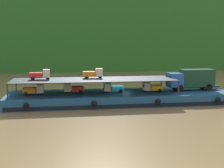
{
  "coord_description": "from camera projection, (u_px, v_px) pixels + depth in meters",
  "views": [
    {
      "loc": [
        -8.16,
        -44.16,
        8.53
      ],
      "look_at": [
        -1.19,
        0.0,
        2.7
      ],
      "focal_mm": 51.42,
      "sensor_mm": 36.0,
      "label": 1
    }
  ],
  "objects": [
    {
      "name": "ground_plane",
      "position": [
        120.0,
        103.0,
        45.62
      ],
      "size": [
        400.0,
        400.0,
        0.0
      ],
      "primitive_type": "plane",
      "color": "brown"
    },
    {
      "name": "cargo_barge",
      "position": [
        120.0,
        97.0,
        45.5
      ],
      "size": [
        31.37,
        9.13,
        1.5
      ],
      "color": "navy",
      "rests_on": "ground"
    },
    {
      "name": "covered_lorry",
      "position": [
        192.0,
        79.0,
        47.06
      ],
      "size": [
        7.91,
        2.51,
        3.1
      ],
      "color": "#1E4C99",
      "rests_on": "cargo_barge"
    },
    {
      "name": "cargo_rack",
      "position": [
        94.0,
        79.0,
        44.59
      ],
      "size": [
        22.17,
        7.75,
        2.0
      ],
      "color": "#232833",
      "rests_on": "cargo_barge"
    },
    {
      "name": "mini_truck_lower_stern",
      "position": [
        34.0,
        90.0,
        43.02
      ],
      "size": [
        2.75,
        1.22,
        1.38
      ],
      "color": "orange",
      "rests_on": "cargo_barge"
    },
    {
      "name": "mini_truck_lower_aft",
      "position": [
        74.0,
        88.0,
        44.42
      ],
      "size": [
        2.77,
        1.26,
        1.38
      ],
      "color": "red",
      "rests_on": "cargo_barge"
    },
    {
      "name": "mini_truck_lower_mid",
      "position": [
        113.0,
        88.0,
        44.88
      ],
      "size": [
        2.79,
        1.28,
        1.38
      ],
      "color": "teal",
      "rests_on": "cargo_barge"
    },
    {
      "name": "mini_truck_lower_fore",
      "position": [
        152.0,
        87.0,
        45.53
      ],
      "size": [
        2.77,
        1.26,
        1.38
      ],
      "color": "gold",
      "rests_on": "cargo_barge"
    },
    {
      "name": "mini_truck_upper_stern",
      "position": [
        40.0,
        75.0,
        43.3
      ],
      "size": [
        2.78,
        1.27,
        1.38
      ],
      "color": "red",
      "rests_on": "cargo_rack"
    },
    {
      "name": "mini_truck_upper_mid",
      "position": [
        93.0,
        73.0,
        44.93
      ],
      "size": [
        2.75,
        1.21,
        1.38
      ],
      "color": "orange",
      "rests_on": "cargo_rack"
    }
  ]
}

